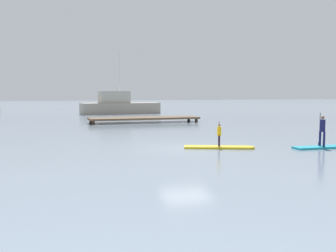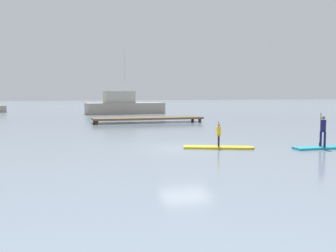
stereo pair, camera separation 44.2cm
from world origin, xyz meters
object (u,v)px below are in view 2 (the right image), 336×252
object	(u,v)px
paddleboard_near	(218,147)
paddler_adult	(323,129)
paddleboard_far	(328,147)
fishing_boat_white_large	(124,106)
paddler_child_solo	(219,134)

from	to	relation	value
paddleboard_near	paddler_adult	bearing A→B (deg)	-16.95
paddleboard_far	paddler_adult	size ratio (longest dim) A/B	2.20
paddler_adult	fishing_boat_white_large	world-z (taller)	fishing_boat_white_large
paddleboard_near	paddleboard_far	world-z (taller)	same
paddler_child_solo	paddleboard_far	bearing A→B (deg)	-16.23
paddleboard_far	paddler_adult	distance (m)	1.01
paddleboard_far	fishing_boat_white_large	bearing A→B (deg)	97.64
paddler_child_solo	fishing_boat_white_large	size ratio (longest dim) A/B	0.12
paddleboard_near	paddler_adult	distance (m)	5.37
paddler_adult	fishing_boat_white_large	bearing A→B (deg)	97.09
paddler_adult	fishing_boat_white_large	size ratio (longest dim) A/B	0.16
paddler_child_solo	paddler_adult	xyz separation A→B (m)	(5.05, -1.55, 0.25)
paddleboard_near	paddler_child_solo	world-z (taller)	paddler_child_solo
paddleboard_far	paddler_adult	world-z (taller)	paddler_adult
paddler_child_solo	paddleboard_near	bearing A→B (deg)	-152.14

